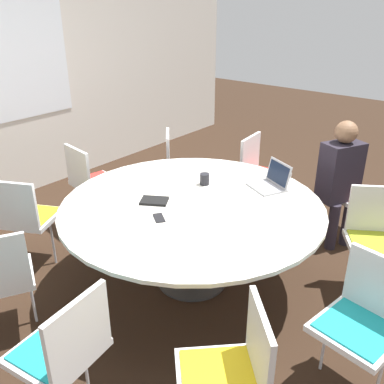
{
  "coord_description": "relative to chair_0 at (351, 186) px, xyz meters",
  "views": [
    {
      "loc": [
        -2.32,
        -1.88,
        2.21
      ],
      "look_at": [
        0.0,
        0.0,
        0.83
      ],
      "focal_mm": 40.0,
      "sensor_mm": 36.0,
      "label": 1
    }
  ],
  "objects": [
    {
      "name": "chair_6",
      "position": [
        -3.01,
        0.42,
        0.0
      ],
      "size": [
        0.5,
        0.48,
        0.86
      ],
      "rotation": [
        0.0,
        0.0,
        12.71
      ],
      "color": "silver",
      "rests_on": "ground_plane"
    },
    {
      "name": "chair_4",
      "position": [
        -2.31,
        1.95,
        0.0
      ],
      "size": [
        0.57,
        0.58,
        0.86
      ],
      "rotation": [
        0.0,
        0.0,
        11.47
      ],
      "color": "silver",
      "rests_on": "ground_plane"
    },
    {
      "name": "coffee_cup",
      "position": [
        -1.24,
        0.85,
        0.26
      ],
      "size": [
        0.08,
        0.08,
        0.1
      ],
      "color": "black",
      "rests_on": "conference_table"
    },
    {
      "name": "handbag",
      "position": [
        -0.89,
        2.08,
        -0.37
      ],
      "size": [
        0.36,
        0.16,
        0.28
      ],
      "color": "#513319",
      "rests_on": "ground_plane"
    },
    {
      "name": "chair_8",
      "position": [
        -1.77,
        -0.74,
        0.0
      ],
      "size": [
        0.49,
        0.5,
        0.86
      ],
      "rotation": [
        0.0,
        0.0,
        13.97
      ],
      "color": "silver",
      "rests_on": "ground_plane"
    },
    {
      "name": "chair_9",
      "position": [
        -0.77,
        -0.48,
        0.0
      ],
      "size": [
        0.59,
        0.6,
        0.86
      ],
      "rotation": [
        0.0,
        0.0,
        14.71
      ],
      "color": "silver",
      "rests_on": "ground_plane"
    },
    {
      "name": "spiral_notebook",
      "position": [
        -1.76,
        0.94,
        0.22
      ],
      "size": [
        0.24,
        0.26,
        0.02
      ],
      "color": "black",
      "rests_on": "conference_table"
    },
    {
      "name": "person_0",
      "position": [
        -0.25,
        0.03,
        0.19
      ],
      "size": [
        0.42,
        0.36,
        1.21
      ],
      "rotation": [
        0.0,
        0.0,
        8.98
      ],
      "color": "#231E28",
      "rests_on": "ground_plane"
    },
    {
      "name": "ground_plane",
      "position": [
        -1.6,
        0.69,
        -0.51
      ],
      "size": [
        16.0,
        16.0,
        0.0
      ],
      "primitive_type": "plane",
      "color": "black"
    },
    {
      "name": "chair_0",
      "position": [
        0.0,
        0.0,
        0.0
      ],
      "size": [
        0.58,
        0.57,
        0.86
      ],
      "rotation": [
        0.0,
        0.0,
        8.98
      ],
      "color": "silver",
      "rests_on": "ground_plane"
    },
    {
      "name": "chair_7",
      "position": [
        -2.58,
        -0.36,
        0.0
      ],
      "size": [
        0.61,
        0.61,
        0.86
      ],
      "rotation": [
        0.0,
        0.0,
        13.34
      ],
      "color": "silver",
      "rests_on": "ground_plane"
    },
    {
      "name": "chair_3",
      "position": [
        -1.46,
        2.13,
        0.0
      ],
      "size": [
        0.48,
        0.49,
        0.86
      ],
      "rotation": [
        0.0,
        0.0,
        10.85
      ],
      "color": "silver",
      "rests_on": "ground_plane"
    },
    {
      "name": "conference_table",
      "position": [
        -1.6,
        0.69,
        0.14
      ],
      "size": [
        2.05,
        2.05,
        0.73
      ],
      "color": "#333333",
      "rests_on": "ground_plane"
    },
    {
      "name": "cell_phone",
      "position": [
        -1.94,
        0.73,
        0.22
      ],
      "size": [
        0.14,
        0.15,
        0.01
      ],
      "color": "black",
      "rests_on": "conference_table"
    },
    {
      "name": "laptop",
      "position": [
        -0.93,
        0.37,
        0.26
      ],
      "size": [
        0.36,
        0.37,
        0.21
      ],
      "rotation": [
        0.0,
        0.0,
        4.26
      ],
      "color": "#99999E",
      "rests_on": "conference_table"
    },
    {
      "name": "chair_1",
      "position": [
        -0.17,
        0.91,
        0.0
      ],
      "size": [
        0.48,
        0.46,
        0.86
      ],
      "rotation": [
        0.0,
        0.0,
        9.53
      ],
      "color": "silver",
      "rests_on": "ground_plane"
    },
    {
      "name": "chair_2",
      "position": [
        -0.57,
        1.7,
        0.0
      ],
      "size": [
        0.61,
        0.61,
        0.86
      ],
      "rotation": [
        0.0,
        0.0,
        10.15
      ],
      "color": "silver",
      "rests_on": "ground_plane"
    }
  ]
}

